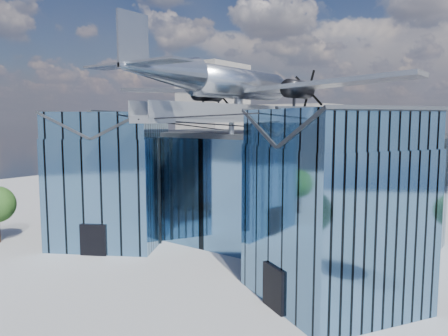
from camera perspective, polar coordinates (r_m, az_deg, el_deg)
The scene contains 4 objects.
ground_plane at distance 35.06m, azimuth -2.00°, elevation -12.08°, with size 120.00×120.00×0.00m, color gray.
museum at distance 38.36m, azimuth 3.42°, elevation -1.95°, with size 32.88×24.50×17.60m.
bg_towers at distance 78.82m, azimuth 22.61°, elevation 5.14°, with size 77.00×24.50×26.00m.
tree_side_w at distance 54.82m, azimuth -15.57°, elevation -1.27°, with size 4.89×4.89×5.91m.
Camera 1 is at (20.84, -25.90, 11.14)m, focal length 35.00 mm.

